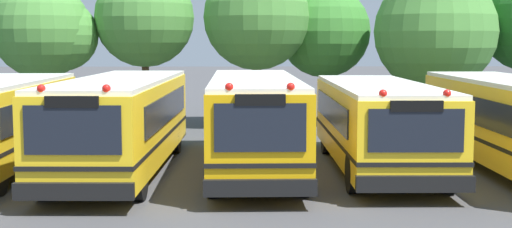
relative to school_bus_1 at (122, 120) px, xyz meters
name	(u,v)px	position (x,y,z in m)	size (l,w,h in m)	color
ground_plane	(253,171)	(3.64, -0.01, -1.43)	(160.00, 160.00, 0.00)	#424244
school_bus_1	(122,120)	(0.00, 0.00, 0.00)	(2.79, 10.19, 2.73)	yellow
school_bus_2	(254,119)	(3.67, 0.19, 0.01)	(2.50, 10.00, 2.74)	#EAA80C
school_bus_3	(378,122)	(7.14, 0.16, -0.08)	(2.72, 9.29, 2.57)	yellow
tree_1	(47,31)	(-4.60, 9.56, 2.57)	(4.26, 3.99, 6.08)	#4C3823
tree_2	(146,15)	(-0.67, 10.24, 3.25)	(4.13, 4.13, 6.65)	#4C3823
tree_3	(260,16)	(4.09, 10.05, 3.20)	(4.44, 4.44, 6.83)	#4C3823
tree_4	(323,30)	(6.92, 11.39, 2.65)	(4.02, 4.02, 6.03)	#4C3823
tree_5	(439,31)	(11.34, 9.03, 2.59)	(4.94, 4.94, 6.47)	#4C3823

